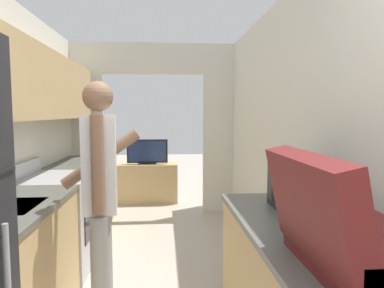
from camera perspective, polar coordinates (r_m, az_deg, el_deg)
The scene contains 9 objects.
wall_right at distance 2.38m, azimuth 21.83°, elevation -1.03°, with size 0.06×7.02×2.50m.
wall_far_with_doorway at distance 5.05m, azimuth -6.39°, elevation 4.32°, with size 2.75×0.06×2.50m.
counter_left at distance 3.41m, azimuth -22.54°, elevation -13.01°, with size 0.62×3.49×0.90m.
range_oven at distance 3.57m, azimuth -21.51°, elevation -12.07°, with size 0.66×0.78×1.04m.
person at distance 2.34m, azimuth -15.02°, elevation -9.29°, with size 0.55×0.40×1.69m.
suitcase at distance 1.41m, azimuth 24.24°, elevation -13.74°, with size 0.47×0.65×0.45m.
microwave at distance 2.18m, azimuth 18.27°, elevation -6.97°, with size 0.34×0.44×0.28m.
tv_cabinet at distance 5.85m, azimuth -7.37°, elevation -6.40°, with size 0.99×0.42×0.65m.
television at distance 5.73m, azimuth -7.45°, elevation -1.33°, with size 0.67×0.16×0.41m.
Camera 1 is at (0.15, -0.40, 1.49)m, focal length 32.00 mm.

